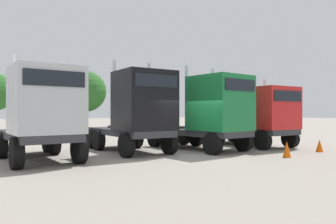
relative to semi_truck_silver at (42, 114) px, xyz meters
name	(u,v)px	position (x,y,z in m)	size (l,w,h in m)	color
ground	(186,156)	(5.97, -1.03, -1.91)	(200.00, 200.00, 0.00)	gray
semi_truck_silver	(42,114)	(0.00, 0.00, 0.00)	(3.02, 5.93, 4.25)	#333338
semi_truck_black	(138,112)	(4.44, 0.75, 0.08)	(2.81, 5.84, 4.45)	#333338
semi_truck_green	(213,112)	(8.13, -0.19, 0.06)	(3.34, 6.08, 4.36)	#333338
semi_truck_red	(261,116)	(11.68, -0.05, -0.18)	(2.72, 5.92, 3.93)	#333338
traffic_cone_near	(319,146)	(12.52, -3.11, -1.60)	(0.36, 0.36, 0.62)	#F2590C
traffic_cone_mid	(287,149)	(9.47, -3.70, -1.56)	(0.36, 0.36, 0.70)	#F2590C
oak_far_centre	(86,91)	(7.53, 20.76, 2.27)	(4.32, 4.32, 6.35)	#4C3823
oak_far_right	(128,92)	(12.38, 20.77, 2.38)	(3.85, 3.85, 6.23)	#4C3823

